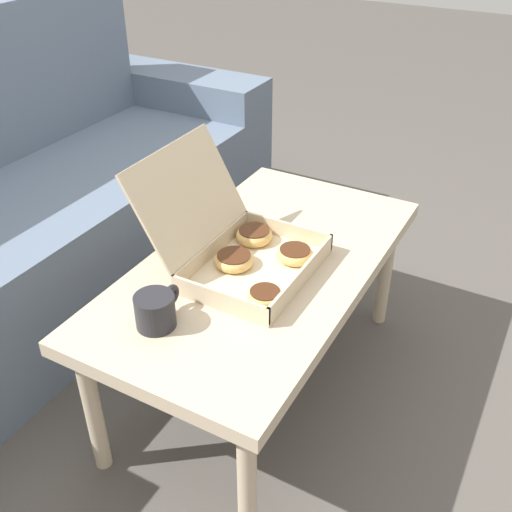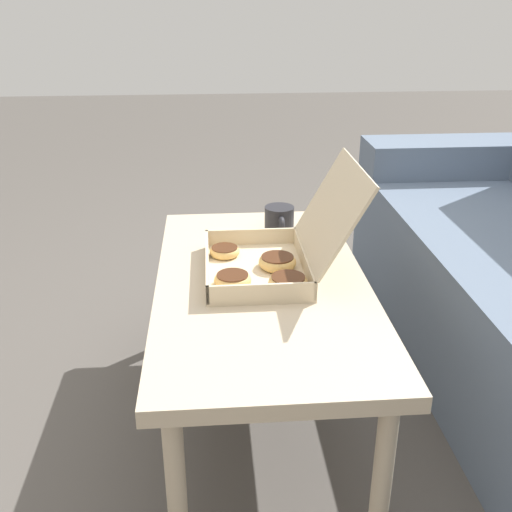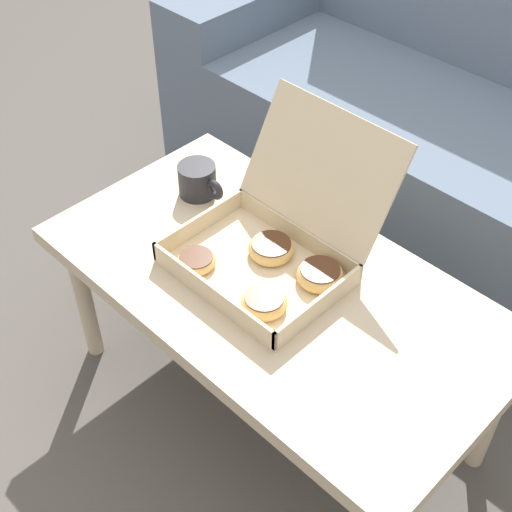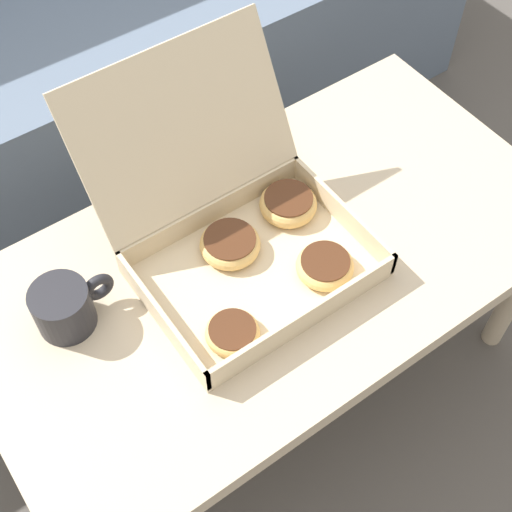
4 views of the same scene
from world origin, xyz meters
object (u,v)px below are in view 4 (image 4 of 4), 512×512
Objects in this scene: coffee_table at (274,270)px; pastry_box at (248,230)px; couch at (50,33)px; coffee_mug at (65,307)px.

pastry_box is at bearing 130.10° from coffee_table.
coffee_mug is at bearing -111.99° from couch.
couch is at bearing 68.01° from coffee_mug.
pastry_box is (-0.03, -0.91, 0.17)m from couch.
pastry_box reaches higher than coffee_mug.
couch is at bearing 88.09° from pastry_box.
couch is at bearing 90.00° from coffee_table.
pastry_box is (-0.03, 0.04, 0.10)m from coffee_table.
pastry_box is at bearing -9.09° from coffee_mug.
coffee_mug reaches higher than coffee_table.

